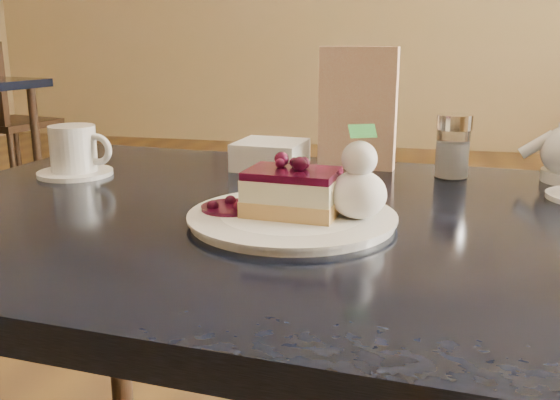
% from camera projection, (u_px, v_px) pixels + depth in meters
% --- Properties ---
extents(main_table, '(1.30, 0.92, 0.77)m').
position_uv_depth(main_table, '(302.00, 266.00, 0.92)').
color(main_table, black).
rests_on(main_table, ground).
extents(dessert_plate, '(0.28, 0.28, 0.01)m').
position_uv_depth(dessert_plate, '(292.00, 218.00, 0.85)').
color(dessert_plate, white).
rests_on(dessert_plate, main_table).
extents(cheesecake_slice, '(0.13, 0.10, 0.06)m').
position_uv_depth(cheesecake_slice, '(292.00, 192.00, 0.84)').
color(cheesecake_slice, '#D8BE74').
rests_on(cheesecake_slice, dessert_plate).
extents(whipped_cream, '(0.08, 0.08, 0.07)m').
position_uv_depth(whipped_cream, '(358.00, 194.00, 0.82)').
color(whipped_cream, white).
rests_on(whipped_cream, dessert_plate).
extents(berry_sauce, '(0.08, 0.08, 0.01)m').
position_uv_depth(berry_sauce, '(231.00, 208.00, 0.86)').
color(berry_sauce, black).
rests_on(berry_sauce, dessert_plate).
extents(coffee_set, '(0.14, 0.13, 0.09)m').
position_uv_depth(coffee_set, '(75.00, 153.00, 1.12)').
color(coffee_set, white).
rests_on(coffee_set, main_table).
extents(menu_card, '(0.15, 0.04, 0.23)m').
position_uv_depth(menu_card, '(358.00, 109.00, 1.17)').
color(menu_card, '#FAE8C7').
rests_on(menu_card, main_table).
extents(sugar_shaker, '(0.06, 0.06, 0.11)m').
position_uv_depth(sugar_shaker, '(453.00, 146.00, 1.10)').
color(sugar_shaker, white).
rests_on(sugar_shaker, main_table).
extents(napkin_stack, '(0.13, 0.13, 0.05)m').
position_uv_depth(napkin_stack, '(270.00, 155.00, 1.19)').
color(napkin_stack, white).
rests_on(napkin_stack, main_table).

